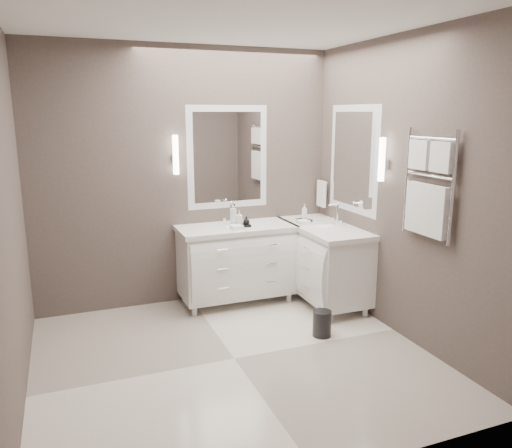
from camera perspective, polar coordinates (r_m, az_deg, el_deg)
name	(u,v)px	position (r m, az deg, el deg)	size (l,w,h in m)	color
floor	(234,359)	(4.35, -2.50, -15.17)	(3.20, 3.00, 0.01)	silver
ceiling	(231,16)	(3.91, -2.92, 22.69)	(3.20, 3.00, 0.01)	white
wall_back	(187,178)	(5.34, -7.89, 5.27)	(3.20, 0.01, 2.70)	#4D423E
wall_front	(327,248)	(2.56, 8.17, -2.72)	(3.20, 0.01, 2.70)	#4D423E
wall_left	(5,215)	(3.73, -26.77, 0.88)	(0.01, 3.00, 2.70)	#4D423E
wall_right	(402,189)	(4.66, 16.38, 3.83)	(0.01, 3.00, 2.70)	#4D423E
vanity_back	(237,259)	(5.38, -2.23, -3.99)	(1.24, 0.59, 0.97)	white
vanity_right	(323,258)	(5.43, 7.68, -3.92)	(0.59, 1.24, 0.97)	white
mirror_back	(228,157)	(5.42, -3.25, 7.61)	(0.90, 0.02, 1.10)	white
mirror_right	(353,159)	(5.28, 11.07, 7.27)	(0.02, 0.90, 1.10)	white
sconce_back	(176,155)	(5.21, -9.17, 7.74)	(0.06, 0.06, 0.40)	white
sconce_right	(382,160)	(4.76, 14.18, 7.08)	(0.06, 0.06, 0.40)	white
towel_bar_corner	(321,193)	(5.79, 7.50, 3.51)	(0.03, 0.22, 0.30)	white
towel_ladder	(428,191)	(4.32, 19.05, 3.55)	(0.06, 0.58, 0.90)	white
waste_bin	(322,323)	(4.73, 7.56, -11.20)	(0.17, 0.17, 0.24)	black
amenity_tray_back	(243,225)	(5.25, -1.53, -0.14)	(0.16, 0.12, 0.02)	black
amenity_tray_right	(304,220)	(5.52, 5.53, 0.44)	(0.11, 0.15, 0.02)	black
water_bottle	(233,218)	(5.23, -2.61, 0.74)	(0.07, 0.07, 0.19)	silver
soap_bottle_a	(239,217)	(5.24, -1.92, 0.76)	(0.06, 0.07, 0.14)	white
soap_bottle_b	(246,220)	(5.22, -1.11, 0.42)	(0.07, 0.07, 0.09)	black
soap_bottle_c	(304,212)	(5.50, 5.55, 1.41)	(0.06, 0.07, 0.17)	white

